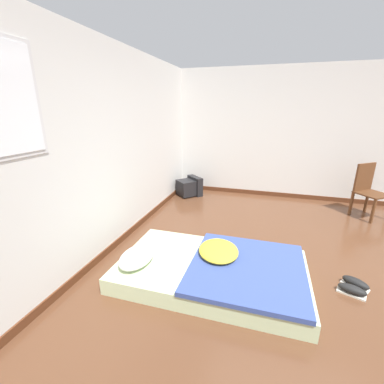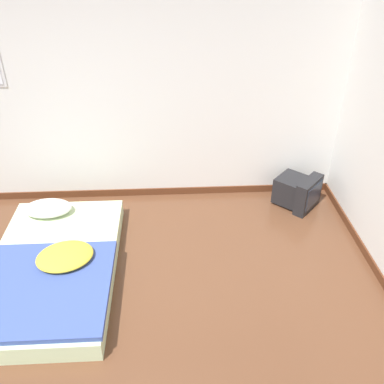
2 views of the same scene
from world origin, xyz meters
name	(u,v)px [view 2 (image 2 of 2)]	position (x,y,z in m)	size (l,w,h in m)	color
ground_plane	(46,371)	(0.00, 0.00, 0.00)	(20.00, 20.00, 0.00)	brown
wall_back	(76,97)	(-0.01, 2.52, 1.29)	(8.39, 0.08, 2.60)	silver
mattress_bed	(52,266)	(-0.16, 1.06, 0.12)	(1.21, 2.03, 0.33)	beige
crt_tv	(298,191)	(2.52, 2.16, 0.19)	(0.60, 0.60, 0.40)	black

